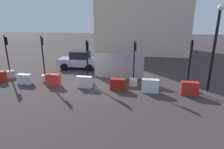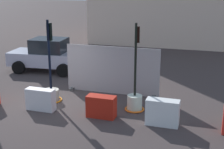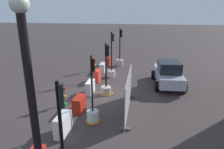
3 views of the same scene
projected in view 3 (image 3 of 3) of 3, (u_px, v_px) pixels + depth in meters
name	position (u px, v px, depth m)	size (l,w,h in m)	color
ground_plane	(102.00, 94.00, 13.43)	(120.00, 120.00, 0.00)	#3B3231
traffic_light_0	(120.00, 59.00, 19.73)	(0.69, 0.69, 3.57)	#AFABAC
traffic_light_1	(112.00, 69.00, 16.57)	(0.61, 0.61, 3.57)	silver
traffic_light_2	(106.00, 85.00, 13.28)	(0.86, 0.86, 3.31)	#B5AD9E
traffic_light_3	(93.00, 112.00, 10.01)	(0.75, 0.75, 3.31)	beige
construction_barrier_0	(108.00, 61.00, 20.03)	(1.12, 0.41, 0.86)	#B12210
construction_barrier_1	(103.00, 68.00, 17.89)	(1.07, 0.47, 0.76)	silver
construction_barrier_2	(98.00, 75.00, 15.67)	(1.06, 0.40, 0.88)	red
construction_barrier_3	(90.00, 87.00, 13.41)	(1.12, 0.40, 0.83)	silver
construction_barrier_4	(79.00, 104.00, 11.14)	(1.05, 0.49, 0.80)	#AE1E11
construction_barrier_5	(63.00, 125.00, 9.05)	(1.13, 0.46, 0.91)	silver
car_silver_hatchback	(168.00, 74.00, 14.70)	(4.10, 2.23, 1.77)	#A9ABBF
street_lamp_post	(33.00, 111.00, 4.34)	(0.36, 0.36, 5.57)	black
site_fence_panel	(128.00, 94.00, 10.93)	(4.11, 0.50, 2.08)	#9C9699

